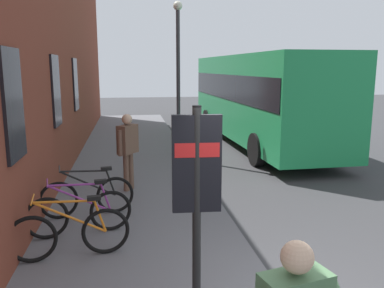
{
  "coord_description": "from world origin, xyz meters",
  "views": [
    {
      "loc": [
        -4.03,
        1.86,
        2.92
      ],
      "look_at": [
        3.78,
        0.62,
        1.41
      ],
      "focal_mm": 37.55,
      "sensor_mm": 36.0,
      "label": 1
    }
  ],
  "objects_px": {
    "bicycle_under_window": "(80,213)",
    "transit_info_sign": "(197,177)",
    "street_lamp": "(178,66)",
    "city_bus": "(258,94)",
    "bicycle_nearest_sign": "(70,233)",
    "bicycle_leaning_wall": "(88,196)",
    "pedestrian_near_bus": "(128,144)"
  },
  "relations": [
    {
      "from": "bicycle_under_window",
      "to": "transit_info_sign",
      "type": "xyz_separation_m",
      "value": [
        -2.39,
        -1.59,
        1.21
      ]
    },
    {
      "from": "bicycle_under_window",
      "to": "street_lamp",
      "type": "height_order",
      "value": "street_lamp"
    },
    {
      "from": "bicycle_nearest_sign",
      "to": "pedestrian_near_bus",
      "type": "relative_size",
      "value": 1.0
    },
    {
      "from": "street_lamp",
      "to": "city_bus",
      "type": "bearing_deg",
      "value": -57.57
    },
    {
      "from": "bicycle_leaning_wall",
      "to": "transit_info_sign",
      "type": "bearing_deg",
      "value": -154.8
    },
    {
      "from": "transit_info_sign",
      "to": "street_lamp",
      "type": "height_order",
      "value": "street_lamp"
    },
    {
      "from": "bicycle_under_window",
      "to": "city_bus",
      "type": "relative_size",
      "value": 0.17
    },
    {
      "from": "bicycle_leaning_wall",
      "to": "pedestrian_near_bus",
      "type": "bearing_deg",
      "value": -26.55
    },
    {
      "from": "pedestrian_near_bus",
      "to": "street_lamp",
      "type": "relative_size",
      "value": 0.37
    },
    {
      "from": "bicycle_under_window",
      "to": "pedestrian_near_bus",
      "type": "distance_m",
      "value": 2.67
    },
    {
      "from": "bicycle_leaning_wall",
      "to": "transit_info_sign",
      "type": "relative_size",
      "value": 0.73
    },
    {
      "from": "pedestrian_near_bus",
      "to": "street_lamp",
      "type": "height_order",
      "value": "street_lamp"
    },
    {
      "from": "bicycle_leaning_wall",
      "to": "transit_info_sign",
      "type": "xyz_separation_m",
      "value": [
        -3.29,
        -1.55,
        1.21
      ]
    },
    {
      "from": "transit_info_sign",
      "to": "city_bus",
      "type": "height_order",
      "value": "city_bus"
    },
    {
      "from": "bicycle_under_window",
      "to": "pedestrian_near_bus",
      "type": "bearing_deg",
      "value": -18.57
    },
    {
      "from": "bicycle_nearest_sign",
      "to": "bicycle_under_window",
      "type": "height_order",
      "value": "same"
    },
    {
      "from": "bicycle_under_window",
      "to": "city_bus",
      "type": "height_order",
      "value": "city_bus"
    },
    {
      "from": "transit_info_sign",
      "to": "bicycle_nearest_sign",
      "type": "bearing_deg",
      "value": 46.88
    },
    {
      "from": "bicycle_nearest_sign",
      "to": "city_bus",
      "type": "relative_size",
      "value": 0.17
    },
    {
      "from": "bicycle_leaning_wall",
      "to": "city_bus",
      "type": "xyz_separation_m",
      "value": [
        7.16,
        -5.68,
        1.41
      ]
    },
    {
      "from": "bicycle_nearest_sign",
      "to": "bicycle_leaning_wall",
      "type": "xyz_separation_m",
      "value": [
        1.75,
        -0.09,
        0.0
      ]
    },
    {
      "from": "bicycle_under_window",
      "to": "bicycle_nearest_sign",
      "type": "bearing_deg",
      "value": 177.12
    },
    {
      "from": "bicycle_under_window",
      "to": "street_lamp",
      "type": "distance_m",
      "value": 6.89
    },
    {
      "from": "bicycle_nearest_sign",
      "to": "pedestrian_near_bus",
      "type": "xyz_separation_m",
      "value": [
        3.3,
        -0.86,
        0.69
      ]
    },
    {
      "from": "bicycle_leaning_wall",
      "to": "pedestrian_near_bus",
      "type": "xyz_separation_m",
      "value": [
        1.55,
        -0.77,
        0.69
      ]
    },
    {
      "from": "city_bus",
      "to": "street_lamp",
      "type": "height_order",
      "value": "street_lamp"
    },
    {
      "from": "street_lamp",
      "to": "transit_info_sign",
      "type": "bearing_deg",
      "value": 174.33
    },
    {
      "from": "bicycle_nearest_sign",
      "to": "bicycle_leaning_wall",
      "type": "bearing_deg",
      "value": -2.98
    },
    {
      "from": "bicycle_nearest_sign",
      "to": "transit_info_sign",
      "type": "xyz_separation_m",
      "value": [
        -1.53,
        -1.64,
        1.21
      ]
    },
    {
      "from": "bicycle_under_window",
      "to": "bicycle_leaning_wall",
      "type": "bearing_deg",
      "value": -3.08
    },
    {
      "from": "transit_info_sign",
      "to": "bicycle_under_window",
      "type": "bearing_deg",
      "value": 33.71
    },
    {
      "from": "bicycle_leaning_wall",
      "to": "pedestrian_near_bus",
      "type": "distance_m",
      "value": 1.86
    }
  ]
}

